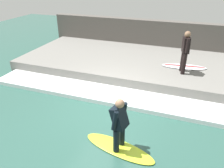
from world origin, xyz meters
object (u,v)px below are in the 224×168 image
surfer_riding (119,122)px  surfboard_waiting_near (184,66)px  surfboard_riding (119,148)px  surfer_waiting_near (185,50)px

surfer_riding → surfboard_waiting_near: size_ratio=0.77×
surfboard_riding → surfer_waiting_near: 4.64m
surfer_riding → surfboard_waiting_near: (4.83, -1.22, -0.31)m
surfer_riding → surfer_waiting_near: size_ratio=0.87×
surfboard_riding → surfer_riding: surfer_riding is taller
surfboard_riding → surfer_riding: (0.00, 0.00, 0.81)m
surfer_waiting_near → surfboard_waiting_near: bearing=-5.1°
surfboard_riding → surfer_waiting_near: surfer_waiting_near is taller
surfer_riding → surfboard_waiting_near: surfer_riding is taller
surfboard_riding → surfboard_waiting_near: size_ratio=1.09×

